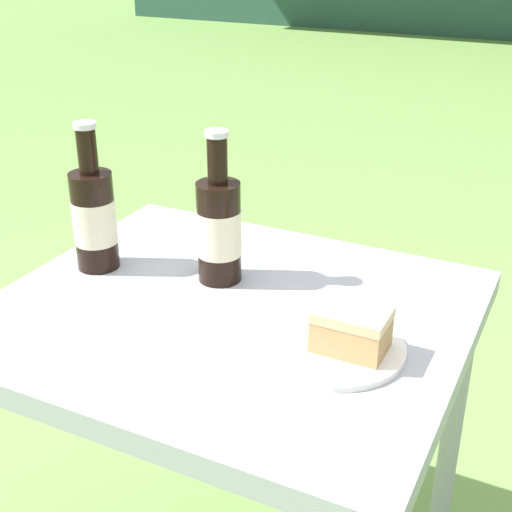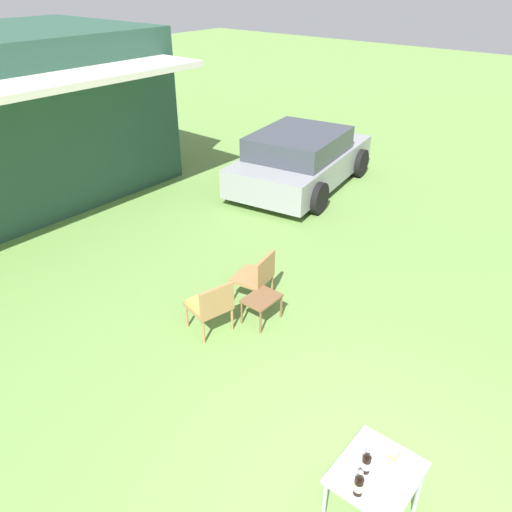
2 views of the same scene
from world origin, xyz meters
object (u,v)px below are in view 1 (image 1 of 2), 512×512
patio_table (230,348)px  cake_on_plate (342,338)px  cola_bottle_near (219,228)px  cola_bottle_far (94,216)px

patio_table → cake_on_plate: 0.24m
patio_table → cola_bottle_near: 0.21m
patio_table → cola_bottle_near: size_ratio=2.83×
cola_bottle_near → patio_table: bearing=-53.0°
cola_bottle_near → cola_bottle_far: size_ratio=1.00×
patio_table → cola_bottle_far: (-0.29, 0.03, 0.18)m
cake_on_plate → cola_bottle_near: cola_bottle_near is taller
cake_on_plate → cola_bottle_far: cola_bottle_far is taller
cola_bottle_near → cake_on_plate: bearing=-24.8°
cola_bottle_near → cola_bottle_far: bearing=-166.4°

